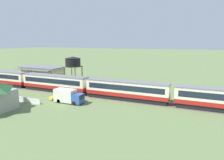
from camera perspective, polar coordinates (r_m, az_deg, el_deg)
ground_plane at (r=44.32m, az=-2.95°, el=-4.71°), size 600.00×600.00×0.00m
passenger_train at (r=44.99m, az=-6.65°, el=-1.63°), size 72.72×2.88×3.98m
railway_track at (r=42.66m, az=1.30°, el=-5.31°), size 125.59×3.60×0.04m
station_building at (r=66.68m, az=-19.27°, el=1.86°), size 14.05×7.96×4.26m
water_tower at (r=57.07m, az=-11.11°, el=5.06°), size 4.41×4.41×7.86m
parked_car_yellow at (r=42.35m, az=-14.52°, el=-4.98°), size 4.49×1.89×1.20m
delivery_truck_blue at (r=40.40m, az=-12.41°, el=-4.51°), size 5.98×2.17×2.69m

